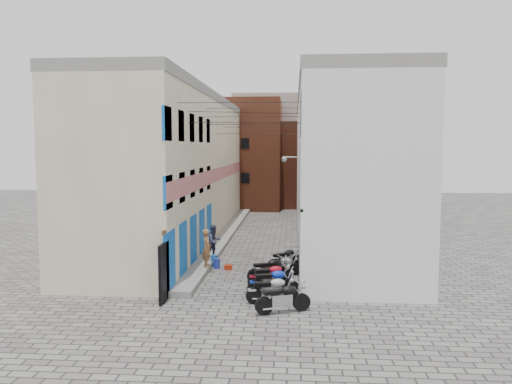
% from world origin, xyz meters
% --- Properties ---
extents(ground, '(90.00, 90.00, 0.00)m').
position_xyz_m(ground, '(0.00, 0.00, 0.00)').
color(ground, '#524F4D').
rests_on(ground, ground).
extents(plinth, '(0.90, 26.00, 0.25)m').
position_xyz_m(plinth, '(-2.05, 13.00, 0.12)').
color(plinth, gray).
rests_on(plinth, ground).
extents(building_left, '(5.10, 27.00, 9.00)m').
position_xyz_m(building_left, '(-4.98, 12.95, 4.50)').
color(building_left, '#C4B394').
rests_on(building_left, ground).
extents(building_right, '(5.94, 26.00, 9.00)m').
position_xyz_m(building_right, '(5.00, 13.00, 4.51)').
color(building_right, silver).
rests_on(building_right, ground).
extents(building_far_brick_left, '(6.00, 6.00, 10.00)m').
position_xyz_m(building_far_brick_left, '(-2.00, 28.00, 5.00)').
color(building_far_brick_left, brown).
rests_on(building_far_brick_left, ground).
extents(building_far_brick_right, '(5.00, 6.00, 8.00)m').
position_xyz_m(building_far_brick_right, '(3.00, 30.00, 4.00)').
color(building_far_brick_right, brown).
rests_on(building_far_brick_right, ground).
extents(building_far_concrete, '(8.00, 5.00, 11.00)m').
position_xyz_m(building_far_concrete, '(0.00, 34.00, 5.50)').
color(building_far_concrete, gray).
rests_on(building_far_concrete, ground).
extents(far_shopfront, '(2.00, 0.30, 2.40)m').
position_xyz_m(far_shopfront, '(0.00, 25.20, 1.20)').
color(far_shopfront, black).
rests_on(far_shopfront, ground).
extents(overhead_wires, '(5.80, 13.02, 1.32)m').
position_xyz_m(overhead_wires, '(0.00, 7.64, 7.12)').
color(overhead_wires, black).
rests_on(overhead_wires, ground).
extents(motorcycle_a, '(2.11, 1.31, 1.16)m').
position_xyz_m(motorcycle_a, '(1.90, -1.34, 0.58)').
color(motorcycle_a, black).
rests_on(motorcycle_a, ground).
extents(motorcycle_b, '(2.02, 0.96, 1.12)m').
position_xyz_m(motorcycle_b, '(1.48, -0.31, 0.56)').
color(motorcycle_b, '#9D9DA1').
rests_on(motorcycle_b, ground).
extents(motorcycle_c, '(2.09, 1.09, 1.16)m').
position_xyz_m(motorcycle_c, '(1.46, 0.75, 0.58)').
color(motorcycle_c, '#0B2CB2').
rests_on(motorcycle_c, ground).
extents(motorcycle_d, '(2.00, 1.09, 1.10)m').
position_xyz_m(motorcycle_d, '(1.33, 1.67, 0.55)').
color(motorcycle_d, '#A60B1C').
rests_on(motorcycle_d, ground).
extents(motorcycle_e, '(2.07, 1.44, 1.15)m').
position_xyz_m(motorcycle_e, '(1.23, 2.62, 0.58)').
color(motorcycle_e, black).
rests_on(motorcycle_e, ground).
extents(motorcycle_f, '(1.78, 0.94, 0.98)m').
position_xyz_m(motorcycle_f, '(1.75, 3.64, 0.49)').
color(motorcycle_f, '#9E9DA2').
rests_on(motorcycle_f, ground).
extents(motorcycle_g, '(1.91, 1.76, 1.15)m').
position_xyz_m(motorcycle_g, '(1.89, 4.71, 0.57)').
color(motorcycle_g, black).
rests_on(motorcycle_g, ground).
extents(person_a, '(0.63, 0.75, 1.75)m').
position_xyz_m(person_a, '(-1.70, 4.03, 1.12)').
color(person_a, '#9B6538').
rests_on(person_a, plinth).
extents(person_b, '(0.97, 0.98, 1.60)m').
position_xyz_m(person_b, '(-1.70, 6.12, 1.05)').
color(person_b, '#383954').
rests_on(person_b, plinth).
extents(water_jug_near, '(0.31, 0.31, 0.47)m').
position_xyz_m(water_jug_near, '(-1.36, 4.76, 0.24)').
color(water_jug_near, '#2030A2').
rests_on(water_jug_near, ground).
extents(water_jug_far, '(0.36, 0.36, 0.54)m').
position_xyz_m(water_jug_far, '(-1.55, 5.16, 0.27)').
color(water_jug_far, '#2061A3').
rests_on(water_jug_far, ground).
extents(red_crate, '(0.37, 0.28, 0.22)m').
position_xyz_m(red_crate, '(-0.78, 4.53, 0.11)').
color(red_crate, '#A2220B').
rests_on(red_crate, ground).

